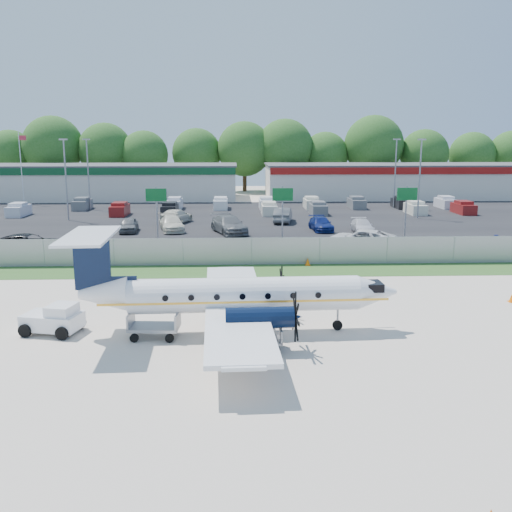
{
  "coord_description": "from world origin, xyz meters",
  "views": [
    {
      "loc": [
        -1.29,
        -26.8,
        9.06
      ],
      "look_at": [
        0.0,
        6.0,
        2.3
      ],
      "focal_mm": 40.0,
      "sensor_mm": 36.0,
      "label": 1
    }
  ],
  "objects_px": {
    "aircraft": "(237,295)",
    "pushback_tug": "(55,319)",
    "baggage_cart_far": "(154,326)",
    "baggage_cart_near": "(260,340)"
  },
  "relations": [
    {
      "from": "pushback_tug",
      "to": "baggage_cart_far",
      "type": "xyz_separation_m",
      "value": [
        4.82,
        -0.88,
        -0.12
      ]
    },
    {
      "from": "aircraft",
      "to": "baggage_cart_near",
      "type": "relative_size",
      "value": 8.23
    },
    {
      "from": "aircraft",
      "to": "pushback_tug",
      "type": "bearing_deg",
      "value": 178.15
    },
    {
      "from": "aircraft",
      "to": "baggage_cart_far",
      "type": "bearing_deg",
      "value": -171.18
    },
    {
      "from": "aircraft",
      "to": "pushback_tug",
      "type": "xyz_separation_m",
      "value": [
        -8.66,
        0.28,
        -1.18
      ]
    },
    {
      "from": "pushback_tug",
      "to": "baggage_cart_far",
      "type": "height_order",
      "value": "pushback_tug"
    },
    {
      "from": "pushback_tug",
      "to": "baggage_cart_near",
      "type": "xyz_separation_m",
      "value": [
        9.65,
        -2.59,
        -0.22
      ]
    },
    {
      "from": "baggage_cart_near",
      "to": "baggage_cart_far",
      "type": "distance_m",
      "value": 5.13
    },
    {
      "from": "pushback_tug",
      "to": "baggage_cart_near",
      "type": "bearing_deg",
      "value": -15.01
    },
    {
      "from": "pushback_tug",
      "to": "baggage_cart_far",
      "type": "distance_m",
      "value": 4.9
    }
  ]
}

